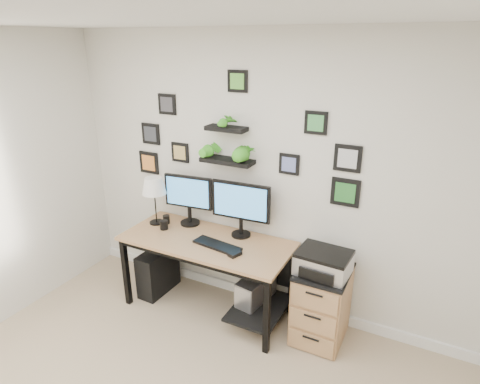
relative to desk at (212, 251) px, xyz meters
The scene contains 14 objects.
room 0.74m from the desk, 42.97° to the left, with size 4.00×4.00×4.00m.
desk is the anchor object (origin of this frame).
monitor_left 0.59m from the desk, 153.17° to the left, with size 0.50×0.22×0.51m.
monitor_right 0.52m from the desk, 40.70° to the left, with size 0.57×0.19×0.53m.
keyboard 0.21m from the desk, 40.55° to the right, with size 0.46×0.15×0.02m, color black.
mouse 0.40m from the desk, 27.58° to the right, with size 0.07×0.11×0.03m, color black.
table_lamp 0.85m from the desk, behind, with size 0.24×0.24×0.48m.
mug 0.55m from the desk, behind, with size 0.08×0.08×0.09m, color black.
pen_cup 0.61m from the desk, behind, with size 0.07×0.07×0.09m, color black.
pc_tower_black 0.76m from the desk, behind, with size 0.21×0.46×0.46m, color black.
pc_tower_grey 0.60m from the desk, ahead, with size 0.26×0.46×0.43m.
file_cabinet 1.10m from the desk, ahead, with size 0.43×0.53×0.67m.
printer 1.07m from the desk, ahead, with size 0.44×0.37×0.19m.
wall_decor 1.04m from the desk, 76.04° to the left, with size 2.29×0.18×1.08m.
Camera 1 is at (1.40, -1.19, 2.48)m, focal length 30.00 mm.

